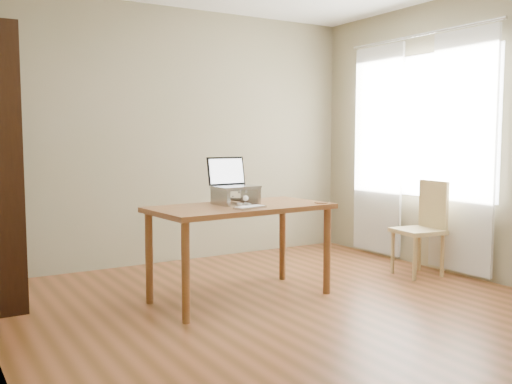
% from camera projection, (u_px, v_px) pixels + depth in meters
% --- Properties ---
extents(room, '(4.04, 4.54, 2.64)m').
position_uv_depth(room, '(311.00, 135.00, 3.99)').
color(room, '#5B3618').
rests_on(room, ground).
extents(curtains, '(0.03, 1.90, 2.25)m').
position_uv_depth(curtains, '(417.00, 149.00, 5.64)').
color(curtains, white).
rests_on(curtains, ground).
extents(desk, '(1.47, 0.81, 0.75)m').
position_uv_depth(desk, '(241.00, 217.00, 4.51)').
color(desk, brown).
rests_on(desk, ground).
extents(laptop_stand, '(0.32, 0.25, 0.13)m').
position_uv_depth(laptop_stand, '(236.00, 194.00, 4.56)').
color(laptop_stand, silver).
rests_on(laptop_stand, desk).
extents(laptop, '(0.36, 0.31, 0.24)m').
position_uv_depth(laptop, '(232.00, 180.00, 4.60)').
color(laptop, silver).
rests_on(laptop, laptop_stand).
extents(keyboard, '(0.27, 0.16, 0.02)m').
position_uv_depth(keyboard, '(250.00, 207.00, 4.29)').
color(keyboard, silver).
rests_on(keyboard, desk).
extents(coaster, '(0.11, 0.11, 0.01)m').
position_uv_depth(coaster, '(321.00, 203.00, 4.65)').
color(coaster, brown).
rests_on(coaster, desk).
extents(cat, '(0.24, 0.48, 0.14)m').
position_uv_depth(cat, '(233.00, 196.00, 4.58)').
color(cat, '#443E35').
rests_on(cat, desk).
extents(chair, '(0.44, 0.44, 0.88)m').
position_uv_depth(chair, '(423.00, 225.00, 5.32)').
color(chair, tan).
rests_on(chair, ground).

